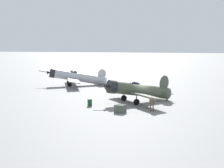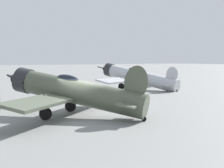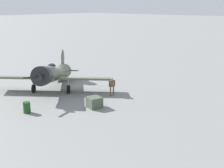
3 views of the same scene
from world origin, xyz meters
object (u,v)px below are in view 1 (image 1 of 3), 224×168
at_px(airplane_mid_apron, 76,77).
at_px(ground_crew_mechanic, 152,103).
at_px(airplane_foreground, 137,90).
at_px(equipment_crate, 120,109).
at_px(fuel_drum, 90,103).

relative_size(airplane_mid_apron, ground_crew_mechanic, 7.47).
bearing_deg(airplane_foreground, equipment_crate, 43.18).
bearing_deg(airplane_foreground, ground_crew_mechanic, 75.55).
height_order(airplane_foreground, ground_crew_mechanic, airplane_foreground).
xyz_separation_m(ground_crew_mechanic, fuel_drum, (-1.85, -7.87, -0.59)).
height_order(airplane_mid_apron, fuel_drum, airplane_mid_apron).
xyz_separation_m(airplane_mid_apron, fuel_drum, (18.80, 7.80, -1.12)).
xyz_separation_m(airplane_foreground, ground_crew_mechanic, (5.55, 2.42, -0.62)).
distance_m(airplane_mid_apron, ground_crew_mechanic, 25.93).
relative_size(airplane_foreground, fuel_drum, 11.81).
bearing_deg(fuel_drum, airplane_mid_apron, -157.47).
bearing_deg(airplane_foreground, airplane_mid_apron, -86.79).
xyz_separation_m(airplane_foreground, equipment_crate, (6.73, -1.04, -1.20)).
height_order(equipment_crate, fuel_drum, equipment_crate).
distance_m(equipment_crate, fuel_drum, 5.34).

